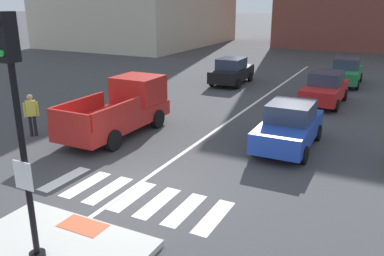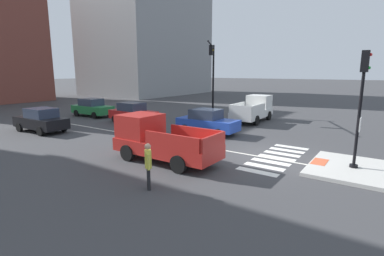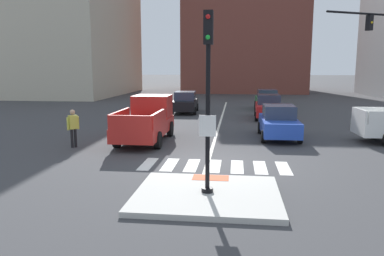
{
  "view_description": "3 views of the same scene",
  "coord_description": "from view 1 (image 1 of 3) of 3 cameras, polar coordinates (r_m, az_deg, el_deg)",
  "views": [
    {
      "loc": [
        5.85,
        -8.49,
        5.09
      ],
      "look_at": [
        0.19,
        2.71,
        1.05
      ],
      "focal_mm": 37.38,
      "sensor_mm": 36.0,
      "label": 1
    },
    {
      "loc": [
        -13.41,
        -4.85,
        4.1
      ],
      "look_at": [
        0.26,
        4.63,
        0.85
      ],
      "focal_mm": 27.19,
      "sensor_mm": 36.0,
      "label": 2
    },
    {
      "loc": [
        0.74,
        -13.53,
        3.51
      ],
      "look_at": [
        -1.19,
        2.67,
        0.84
      ],
      "focal_mm": 35.1,
      "sensor_mm": 36.0,
      "label": 3
    }
  ],
  "objects": [
    {
      "name": "pickup_truck_red_westbound_near",
      "position": [
        16.08,
        -9.83,
        2.78
      ],
      "size": [
        2.07,
        5.1,
        2.08
      ],
      "color": "red",
      "rests_on": "ground"
    },
    {
      "name": "car_blue_eastbound_mid",
      "position": [
        14.63,
        13.73,
        0.33
      ],
      "size": [
        1.86,
        4.11,
        1.64
      ],
      "color": "#2347B7",
      "rests_on": "ground"
    },
    {
      "name": "car_red_eastbound_far",
      "position": [
        21.39,
        18.45,
        5.4
      ],
      "size": [
        1.94,
        4.15,
        1.64
      ],
      "color": "red",
      "rests_on": "ground"
    },
    {
      "name": "crosswalk_stripe_e",
      "position": [
        10.71,
        -4.94,
        -10.56
      ],
      "size": [
        0.44,
        1.8,
        0.01
      ],
      "primitive_type": "cube",
      "color": "silver",
      "rests_on": "ground"
    },
    {
      "name": "car_green_eastbound_distant",
      "position": [
        26.86,
        21.09,
        7.51
      ],
      "size": [
        1.91,
        4.14,
        1.64
      ],
      "color": "#237A3D",
      "rests_on": "ground"
    },
    {
      "name": "crosswalk_stripe_a",
      "position": [
        12.56,
        -17.7,
        -6.93
      ],
      "size": [
        0.44,
        1.8,
        0.01
      ],
      "primitive_type": "cube",
      "color": "silver",
      "rests_on": "ground"
    },
    {
      "name": "crosswalk_stripe_d",
      "position": [
        11.11,
        -8.54,
        -9.58
      ],
      "size": [
        0.44,
        1.8,
        0.01
      ],
      "primitive_type": "cube",
      "color": "silver",
      "rests_on": "ground"
    },
    {
      "name": "crosswalk_stripe_g",
      "position": [
        10.05,
        3.13,
        -12.56
      ],
      "size": [
        0.44,
        1.8,
        0.01
      ],
      "primitive_type": "cube",
      "color": "silver",
      "rests_on": "ground"
    },
    {
      "name": "ground_plane",
      "position": [
        11.5,
        -7.03,
        -8.56
      ],
      "size": [
        300.0,
        300.0,
        0.0
      ],
      "primitive_type": "plane",
      "color": "#3D3D3F"
    },
    {
      "name": "tactile_pad_front",
      "position": [
        9.74,
        -15.3,
        -13.28
      ],
      "size": [
        1.1,
        0.6,
        0.01
      ],
      "primitive_type": "cube",
      "color": "#DB5B38",
      "rests_on": "traffic_island"
    },
    {
      "name": "pedestrian_at_curb_left",
      "position": [
        16.54,
        -21.96,
        2.16
      ],
      "size": [
        0.41,
        0.42,
        1.67
      ],
      "color": "black",
      "rests_on": "ground"
    },
    {
      "name": "crosswalk_stripe_f",
      "position": [
        10.35,
        -1.05,
        -11.55
      ],
      "size": [
        0.44,
        1.8,
        0.01
      ],
      "primitive_type": "cube",
      "color": "silver",
      "rests_on": "ground"
    },
    {
      "name": "lane_centre_line",
      "position": [
        20.13,
        8.24,
        3.04
      ],
      "size": [
        0.14,
        28.0,
        0.01
      ],
      "primitive_type": "cube",
      "color": "silver",
      "rests_on": "ground"
    },
    {
      "name": "signal_pole",
      "position": [
        7.78,
        -23.5,
        0.88
      ],
      "size": [
        0.44,
        0.38,
        4.76
      ],
      "color": "black",
      "rests_on": "traffic_island"
    },
    {
      "name": "crosswalk_stripe_c",
      "position": [
        11.56,
        -11.86,
        -8.65
      ],
      "size": [
        0.44,
        1.8,
        0.01
      ],
      "primitive_type": "cube",
      "color": "silver",
      "rests_on": "ground"
    },
    {
      "name": "car_black_westbound_distant",
      "position": [
        25.4,
        5.69,
        8.07
      ],
      "size": [
        1.97,
        4.16,
        1.64
      ],
      "color": "black",
      "rests_on": "ground"
    },
    {
      "name": "crosswalk_stripe_b",
      "position": [
        12.04,
        -14.91,
        -7.76
      ],
      "size": [
        0.44,
        1.8,
        0.01
      ],
      "primitive_type": "cube",
      "color": "silver",
      "rests_on": "ground"
    }
  ]
}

